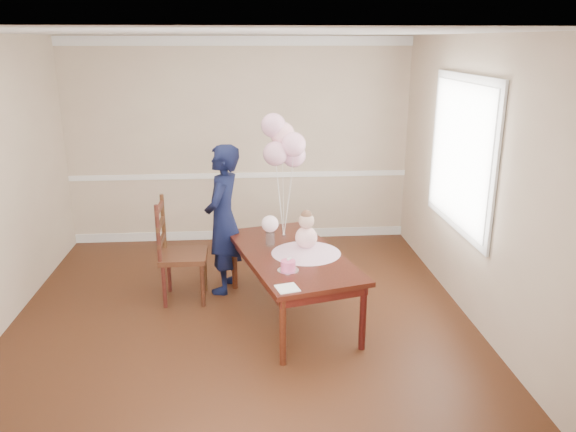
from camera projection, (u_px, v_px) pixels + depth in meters
The scene contains 49 objects.
floor at pixel (242, 325), 5.44m from camera, with size 4.50×5.00×0.00m, color black.
ceiling at pixel (234, 33), 4.63m from camera, with size 4.50×5.00×0.02m, color silver.
wall_back at pixel (239, 142), 7.41m from camera, with size 4.50×0.02×2.70m, color tan.
wall_front at pixel (235, 326), 2.65m from camera, with size 4.50×0.02×2.70m, color tan.
wall_right at pixel (481, 186), 5.20m from camera, with size 0.02×5.00×2.70m, color tan.
chair_rail_trim at pixel (240, 175), 7.53m from camera, with size 4.50×0.02×0.07m, color white.
crown_molding at pixel (237, 41), 7.01m from camera, with size 4.50×0.02×0.12m, color white.
baseboard_trim at pixel (242, 234), 7.79m from camera, with size 4.50×0.02×0.12m, color white.
window_frame at pixel (461, 154), 5.61m from camera, with size 0.02×1.66×1.56m, color silver.
window_blinds at pixel (459, 154), 5.61m from camera, with size 0.01×1.50×1.40m, color silver.
dining_table_top at pixel (292, 255), 5.45m from camera, with size 0.89×1.78×0.04m, color black.
table_apron at pixel (292, 262), 5.47m from camera, with size 0.80×1.69×0.09m, color black.
table_leg_fl at pixel (283, 331), 4.70m from camera, with size 0.06×0.06×0.62m, color black.
table_leg_fr at pixel (363, 317), 4.93m from camera, with size 0.06×0.06×0.62m, color black.
table_leg_bl at pixel (234, 262), 6.16m from camera, with size 0.06×0.06×0.62m, color black.
table_leg_br at pixel (298, 254), 6.40m from camera, with size 0.06×0.06×0.62m, color black.
baby_skirt at pixel (306, 249), 5.43m from camera, with size 0.67×0.67×0.09m, color #DDA2C0.
baby_torso at pixel (306, 237), 5.40m from camera, with size 0.21×0.21×0.21m, color #FFA1CC.
baby_head at pixel (306, 221), 5.35m from camera, with size 0.15×0.15×0.15m, color #CDA38D.
baby_hair at pixel (306, 215), 5.33m from camera, with size 0.11×0.11×0.11m, color brown.
cake_platter at pixel (288, 270), 5.02m from camera, with size 0.20×0.20×0.01m, color silver.
birthday_cake at pixel (288, 265), 5.01m from camera, with size 0.13×0.13×0.09m, color #E2477F.
cake_flower_a at pixel (288, 259), 4.99m from camera, with size 0.03×0.03×0.03m, color white.
cake_flower_b at pixel (290, 258), 5.02m from camera, with size 0.03×0.03×0.03m, color silver.
rose_vase_near at pixel (270, 239), 5.62m from camera, with size 0.09×0.09×0.14m, color silver.
roses_near at pixel (270, 224), 5.57m from camera, with size 0.17×0.17×0.17m, color #FFD5DC.
napkin at pixel (287, 288), 4.66m from camera, with size 0.18×0.18×0.01m, color white.
balloon_weight at pixel (284, 235), 5.91m from camera, with size 0.04×0.04×0.02m, color silver.
balloon_a at pixel (275, 154), 5.61m from camera, with size 0.25×0.25×0.25m, color #D899B0.
balloon_b at pixel (293, 145), 5.60m from camera, with size 0.25×0.25×0.25m, color #FAB1D2.
balloon_c at pixel (282, 134), 5.67m from camera, with size 0.25×0.25×0.25m, color #FFB4C2.
balloon_d at pixel (273, 125), 5.63m from camera, with size 0.25×0.25×0.25m, color #E4A1BF.
balloon_e at pixel (294, 155), 5.76m from camera, with size 0.25×0.25×0.25m, color #EEA8C9.
balloon_ribbon_a at pixel (280, 202), 5.78m from camera, with size 0.00×0.00×0.75m, color silver.
balloon_ribbon_b at pixel (288, 197), 5.77m from camera, with size 0.00×0.00×0.83m, color silver.
balloon_ribbon_c at pixel (283, 192), 5.81m from camera, with size 0.00×0.00×0.92m, color white.
balloon_ribbon_d at pixel (279, 188), 5.79m from camera, with size 0.00×0.00×1.01m, color white.
balloon_ribbon_e at pixel (289, 202), 5.85m from camera, with size 0.00×0.00×0.70m, color white.
dining_chair_seat at pixel (184, 256), 5.86m from camera, with size 0.48×0.48×0.05m, color #3A1B0F.
chair_leg_fl at pixel (164, 287), 5.73m from camera, with size 0.04×0.04×0.47m, color #3A130F.
chair_leg_fr at pixel (203, 285), 5.76m from camera, with size 0.04×0.04×0.47m, color #35180E.
chair_leg_bl at pixel (169, 272), 6.10m from camera, with size 0.04×0.04×0.47m, color #33110E.
chair_leg_br at pixel (205, 270), 6.13m from camera, with size 0.04×0.04×0.47m, color #371E0F.
chair_back_post_l at pixel (158, 234), 5.56m from camera, with size 0.04×0.04×0.61m, color #33130E.
chair_back_post_r at pixel (163, 222), 5.93m from camera, with size 0.04×0.04×0.61m, color #3D2110.
chair_slat_low at pixel (162, 240), 5.79m from camera, with size 0.03×0.43×0.05m, color #34190E.
chair_slat_mid at pixel (161, 224), 5.73m from camera, with size 0.03×0.43×0.05m, color #371C0F.
chair_slat_top at pixel (159, 208), 5.68m from camera, with size 0.03×0.43×0.05m, color #3D1810.
woman at pixel (223, 219), 5.99m from camera, with size 0.59×0.39×1.62m, color black.
Camera 1 is at (0.07, -4.89, 2.65)m, focal length 35.00 mm.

